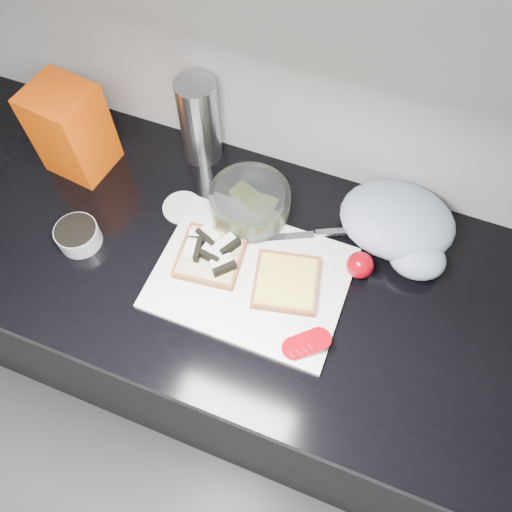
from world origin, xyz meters
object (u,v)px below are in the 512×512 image
at_px(glass_bowl, 250,204).
at_px(steel_canister, 200,121).
at_px(cutting_board, 251,278).
at_px(bread_bag, 71,130).

relative_size(glass_bowl, steel_canister, 0.83).
height_order(cutting_board, glass_bowl, glass_bowl).
bearing_deg(cutting_board, glass_bowl, 112.20).
bearing_deg(bread_bag, cutting_board, -10.20).
xyz_separation_m(cutting_board, steel_canister, (-0.24, 0.28, 0.10)).
distance_m(glass_bowl, steel_canister, 0.23).
relative_size(cutting_board, glass_bowl, 2.21).
height_order(glass_bowl, steel_canister, steel_canister).
distance_m(cutting_board, steel_canister, 0.38).
height_order(cutting_board, steel_canister, steel_canister).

